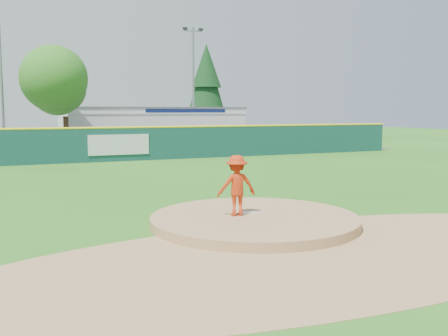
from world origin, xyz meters
name	(u,v)px	position (x,y,z in m)	size (l,w,h in m)	color
ground	(254,225)	(0.00, 0.00, 0.00)	(120.00, 120.00, 0.00)	#286B19
pitchers_mound	(254,225)	(0.00, 0.00, 0.00)	(5.50, 5.50, 0.50)	#9E774C
pitching_rubber	(249,212)	(0.00, 0.30, 0.27)	(0.60, 0.15, 0.04)	white
infield_dirt_arc	(320,254)	(0.00, -3.00, 0.01)	(15.40, 15.40, 0.01)	#9E774C
parking_lot	(91,150)	(0.00, 27.00, 0.01)	(44.00, 16.00, 0.02)	#38383A
pitcher	(237,185)	(-0.43, 0.20, 1.05)	(1.03, 0.59, 1.60)	#BC3010
van	(41,145)	(-3.75, 23.65, 0.76)	(2.44, 5.30, 1.47)	white
pool_building_grp	(150,126)	(6.00, 31.99, 1.66)	(15.20, 8.20, 3.31)	silver
fence_banners	(4,148)	(-6.02, 17.92, 1.00)	(16.06, 0.04, 1.20)	#5F190D
outfield_fence	(115,143)	(0.00, 18.00, 1.09)	(40.00, 0.14, 2.07)	#133E3A
deciduous_tree	(65,88)	(-2.00, 25.00, 4.55)	(5.60, 5.60, 7.36)	#382314
conifer_tree	(206,85)	(13.00, 36.00, 5.54)	(4.40, 4.40, 9.50)	#382314
light_pole_left	(1,67)	(-6.00, 27.00, 6.05)	(1.75, 0.25, 11.00)	gray
light_pole_right	(193,81)	(9.00, 29.00, 5.54)	(1.75, 0.25, 10.00)	gray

